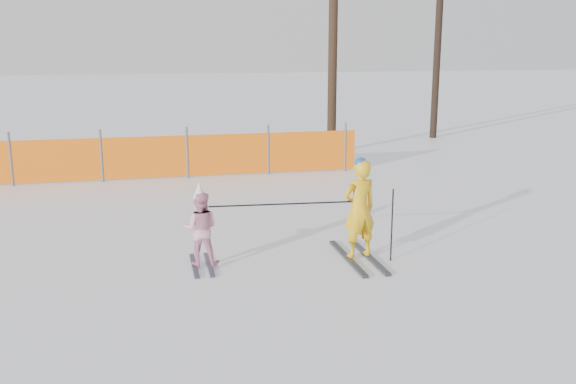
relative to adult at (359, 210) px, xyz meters
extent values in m
plane|color=white|center=(-1.01, -0.06, -0.78)|extent=(120.00, 120.00, 0.00)
cube|color=black|center=(-0.17, 0.00, -0.76)|extent=(0.09, 1.68, 0.04)
cube|color=black|center=(0.17, 0.00, -0.76)|extent=(0.09, 1.68, 0.04)
imported|color=yellow|center=(0.00, 0.00, 0.01)|extent=(0.61, 0.48, 1.50)
sphere|color=#1C509B|center=(0.00, 0.00, 0.70)|extent=(0.20, 0.20, 0.20)
cube|color=black|center=(-2.49, 0.18, -0.76)|extent=(0.09, 1.04, 0.03)
cube|color=black|center=(-2.27, 0.18, -0.76)|extent=(0.09, 1.04, 0.03)
imported|color=pink|center=(-2.38, 0.18, -0.20)|extent=(0.61, 0.52, 1.10)
cone|color=white|center=(-2.38, 0.18, 0.39)|extent=(0.19, 0.19, 0.24)
cylinder|color=black|center=(0.45, -0.20, -0.22)|extent=(0.02, 0.02, 1.12)
cylinder|color=black|center=(-1.19, 0.09, 0.13)|extent=(2.13, 0.19, 0.02)
cylinder|color=#595960|center=(-6.12, 6.60, -0.15)|extent=(0.06, 0.06, 1.25)
cylinder|color=#595960|center=(-4.12, 6.60, -0.15)|extent=(0.06, 0.06, 1.25)
cylinder|color=#595960|center=(-2.12, 6.60, -0.15)|extent=(0.06, 0.06, 1.25)
cylinder|color=#595960|center=(-0.12, 6.60, -0.15)|extent=(0.06, 0.06, 1.25)
cylinder|color=#595960|center=(1.88, 6.60, -0.15)|extent=(0.06, 0.06, 1.25)
cube|color=orange|center=(-6.00, 6.60, -0.23)|extent=(16.25, 0.03, 1.00)
cylinder|color=#302015|center=(2.33, 9.37, 2.37)|extent=(0.26, 0.26, 6.29)
cylinder|color=black|center=(6.66, 11.58, 1.64)|extent=(0.24, 0.24, 4.84)
camera|label=1|loc=(-3.10, -8.88, 2.46)|focal=40.00mm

